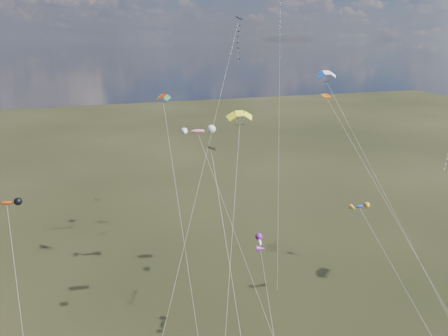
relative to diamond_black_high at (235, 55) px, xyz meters
name	(u,v)px	position (x,y,z in m)	size (l,w,h in m)	color
diamond_black_high	(235,55)	(0.00, 0.00, 0.00)	(17.47, 20.77, 36.60)	black
diamond_navy_tall	(280,17)	(9.88, 5.93, 5.49)	(9.55, 21.89, 42.88)	#0C0F47
diamond_black_mid	(224,230)	(-9.62, -23.91, -15.03)	(1.85, 18.95, 23.10)	black
diamond_orange_center	(367,168)	(8.71, -20.49, -11.88)	(11.41, 17.22, 27.39)	#E15F02
parafoil_yellow	(240,114)	(-5.50, -16.90, -5.48)	(7.95, 13.48, 26.63)	#F8F71C
parafoil_blue_white	(328,74)	(7.36, -13.01, -1.92)	(12.09, 16.45, 30.18)	blue
parafoil_tricolor	(163,98)	(-11.06, -2.51, -5.37)	(2.16, 19.31, 26.74)	yellow
novelty_orange_black	(7,203)	(-30.67, -8.13, -15.83)	(3.48, 14.31, 16.12)	#C03A0B
novelty_white_purple	(260,243)	(-4.92, -21.77, -18.34)	(1.60, 8.76, 13.51)	white
novelty_redwhite_stripe	(198,132)	(-7.12, -5.51, -9.65)	(6.48, 18.00, 22.46)	red
novelty_blue_yellow	(360,207)	(9.97, -18.49, -17.64)	(5.32, 11.68, 14.20)	#1031AD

